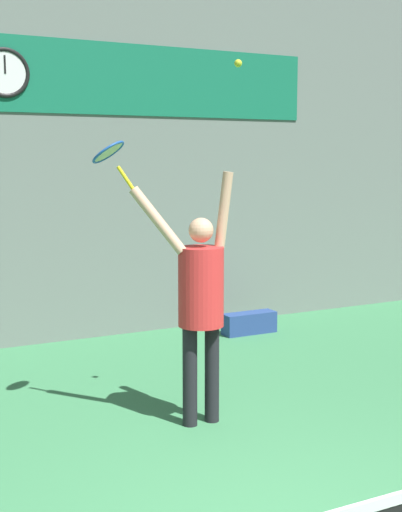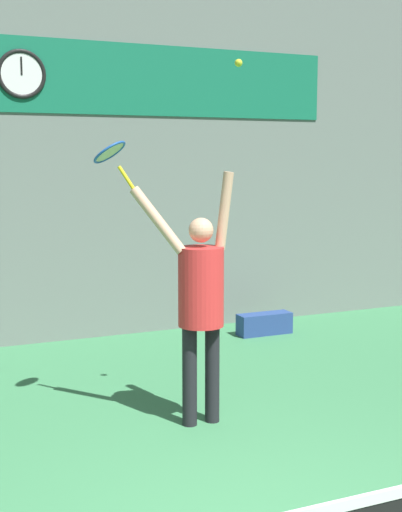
{
  "view_description": "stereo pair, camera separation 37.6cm",
  "coord_description": "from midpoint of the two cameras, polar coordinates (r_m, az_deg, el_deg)",
  "views": [
    {
      "loc": [
        -2.38,
        -3.13,
        2.35
      ],
      "look_at": [
        0.44,
        2.29,
        1.51
      ],
      "focal_mm": 50.0,
      "sensor_mm": 36.0,
      "label": 1
    },
    {
      "loc": [
        -2.04,
        -3.29,
        2.35
      ],
      "look_at": [
        0.44,
        2.29,
        1.51
      ],
      "focal_mm": 50.0,
      "sensor_mm": 36.0,
      "label": 2
    }
  ],
  "objects": [
    {
      "name": "back_wall",
      "position": [
        9.19,
        -13.76,
        8.56
      ],
      "size": [
        18.0,
        0.1,
        5.0
      ],
      "color": "slate",
      "rests_on": "ground_plane"
    },
    {
      "name": "sponsor_banner",
      "position": [
        9.19,
        -13.85,
        13.9
      ],
      "size": [
        7.55,
        0.02,
        0.91
      ],
      "color": "#146B4C"
    },
    {
      "name": "scoreboard_clock",
      "position": [
        9.07,
        -16.61,
        13.88
      ],
      "size": [
        0.59,
        0.05,
        0.59
      ],
      "color": "white"
    },
    {
      "name": "tennis_player",
      "position": [
        6.22,
        -1.79,
        -3.15
      ],
      "size": [
        0.87,
        0.53,
        2.24
      ],
      "color": "black",
      "rests_on": "ground_plane"
    },
    {
      "name": "tennis_racket",
      "position": [
        6.23,
        -9.05,
        8.03
      ],
      "size": [
        0.42,
        0.42,
        0.43
      ],
      "color": "yellow"
    },
    {
      "name": "tennis_ball",
      "position": [
        6.19,
        1.2,
        15.17
      ],
      "size": [
        0.07,
        0.07,
        0.07
      ],
      "color": "#CCDB2D"
    },
    {
      "name": "equipment_bag",
      "position": [
        9.65,
        2.76,
        -5.38
      ],
      "size": [
        0.74,
        0.24,
        0.28
      ],
      "color": "navy",
      "rests_on": "ground_plane"
    }
  ]
}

